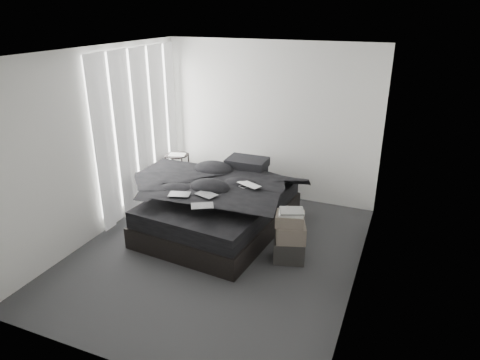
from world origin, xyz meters
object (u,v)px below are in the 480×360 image
at_px(laptop, 246,181).
at_px(box_lower, 289,250).
at_px(bed, 220,218).
at_px(side_stand, 178,175).

relative_size(laptop, box_lower, 0.90).
xyz_separation_m(bed, side_stand, (-1.20, 0.85, 0.21)).
bearing_deg(bed, side_stand, 149.73).
height_order(laptop, box_lower, laptop).
height_order(laptop, side_stand, laptop).
bearing_deg(side_stand, laptop, -27.51).
height_order(bed, laptop, laptop).
xyz_separation_m(bed, box_lower, (1.20, -0.46, -0.01)).
bearing_deg(laptop, bed, -154.50).
xyz_separation_m(bed, laptop, (0.41, 0.02, 0.66)).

